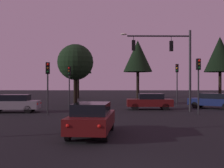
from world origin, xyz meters
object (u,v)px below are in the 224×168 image
object	(u,v)px
traffic_signal_mast_arm	(171,56)
car_far_lane	(213,101)
car_crossing_right	(14,103)
car_crossing_left	(150,101)
car_nearside_lane	(92,118)
tree_right_cluster	(220,54)
traffic_light_corner_right	(177,76)
tree_center_horizon	(75,62)
traffic_light_median	(199,75)
traffic_light_corner_left	(48,78)
tree_left_far	(78,59)
traffic_light_far_side	(69,79)
tree_behind_sign	(138,56)

from	to	relation	value
traffic_signal_mast_arm	car_far_lane	size ratio (longest dim) A/B	1.54
car_crossing_right	car_crossing_left	bearing A→B (deg)	13.79
car_nearside_lane	tree_right_cluster	xyz separation A→B (m)	(16.98, 29.93, 6.19)
car_crossing_left	car_crossing_right	size ratio (longest dim) A/B	0.96
car_far_lane	car_crossing_left	bearing A→B (deg)	-169.87
traffic_signal_mast_arm	traffic_light_corner_right	world-z (taller)	traffic_signal_mast_arm
tree_center_horizon	traffic_signal_mast_arm	bearing A→B (deg)	-37.18
traffic_signal_mast_arm	car_far_lane	distance (m)	7.05
traffic_light_median	car_crossing_left	world-z (taller)	traffic_light_median
traffic_light_corner_left	tree_left_far	size ratio (longest dim) A/B	0.44
traffic_light_median	tree_center_horizon	distance (m)	14.72
traffic_light_corner_left	car_crossing_left	xyz separation A→B (m)	(8.47, 5.09, -2.12)
car_crossing_left	traffic_light_far_side	bearing A→B (deg)	170.97
tree_left_far	traffic_light_median	bearing A→B (deg)	-62.36
traffic_light_far_side	car_crossing_left	size ratio (longest dim) A/B	0.96
traffic_light_far_side	car_crossing_left	world-z (taller)	traffic_light_far_side
car_nearside_lane	traffic_light_corner_right	bearing A→B (deg)	66.02
traffic_light_corner_right	tree_behind_sign	size ratio (longest dim) A/B	0.53
traffic_light_far_side	tree_right_cluster	world-z (taller)	tree_right_cluster
traffic_light_corner_left	car_crossing_left	distance (m)	10.11
traffic_light_far_side	traffic_signal_mast_arm	bearing A→B (deg)	-19.17
tree_behind_sign	tree_left_far	distance (m)	11.93
tree_behind_sign	tree_left_far	xyz separation A→B (m)	(-9.64, 7.02, 0.35)
tree_left_far	tree_center_horizon	distance (m)	15.91
traffic_light_corner_left	tree_behind_sign	distance (m)	20.95
tree_behind_sign	tree_left_far	size ratio (longest dim) A/B	0.94
traffic_light_corner_left	traffic_light_median	bearing A→B (deg)	4.08
car_nearside_lane	tree_left_far	world-z (taller)	tree_left_far
car_nearside_lane	traffic_light_corner_left	bearing A→B (deg)	116.45
car_far_lane	tree_center_horizon	world-z (taller)	tree_center_horizon
car_nearside_lane	tree_left_far	size ratio (longest dim) A/B	0.50
tree_center_horizon	traffic_light_median	bearing A→B (deg)	-39.82
traffic_light_far_side	car_crossing_right	world-z (taller)	traffic_light_far_side
traffic_light_corner_left	car_crossing_right	xyz separation A→B (m)	(-3.44, 2.16, -2.11)
traffic_light_corner_right	tree_right_cluster	world-z (taller)	tree_right_cluster
tree_behind_sign	tree_center_horizon	size ratio (longest dim) A/B	1.26
traffic_signal_mast_arm	tree_behind_sign	world-z (taller)	tree_behind_sign
tree_right_cluster	traffic_light_corner_right	bearing A→B (deg)	-126.34
traffic_light_corner_left	traffic_light_far_side	distance (m)	6.37
traffic_signal_mast_arm	traffic_light_corner_left	world-z (taller)	traffic_signal_mast_arm
car_crossing_left	car_far_lane	distance (m)	6.47
car_crossing_right	tree_behind_sign	world-z (taller)	tree_behind_sign
car_crossing_right	traffic_light_far_side	bearing A→B (deg)	46.02
traffic_light_corner_right	car_nearside_lane	bearing A→B (deg)	-113.98
car_nearside_lane	car_crossing_left	size ratio (longest dim) A/B	1.07
car_crossing_left	car_crossing_right	distance (m)	12.27
traffic_signal_mast_arm	traffic_light_far_side	distance (m)	10.22
traffic_light_median	car_far_lane	bearing A→B (deg)	60.91
tree_left_far	tree_center_horizon	world-z (taller)	tree_left_far
car_nearside_lane	tree_behind_sign	xyz separation A→B (m)	(4.20, 27.27, 5.65)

